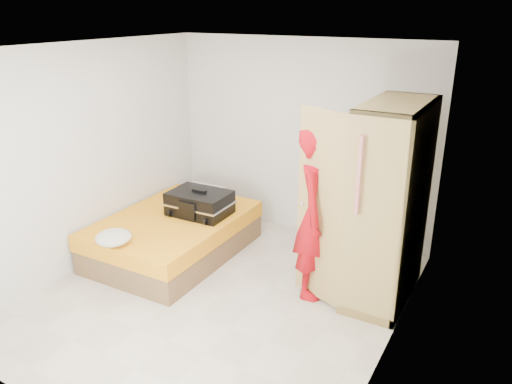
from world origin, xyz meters
The scene contains 7 objects.
room centered at (0.00, 0.00, 1.30)m, with size 4.00×4.02×2.60m.
bed centered at (-1.05, 0.56, 0.25)m, with size 1.42×2.02×0.50m.
wardrobe centered at (1.45, 0.87, 1.00)m, with size 1.14×1.20×2.10m.
person centered at (0.84, 0.59, 0.92)m, with size 0.67×0.44×1.85m, color red.
suitcase centered at (-0.82, 0.81, 0.64)m, with size 0.76×0.57×0.32m.
round_cushion centered at (-1.16, -0.34, 0.57)m, with size 0.39×0.39×0.15m, color silver.
pillow centered at (-1.19, 1.41, 0.55)m, with size 0.56×0.29×0.10m, color silver.
Camera 1 is at (2.61, -3.89, 2.95)m, focal length 35.00 mm.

